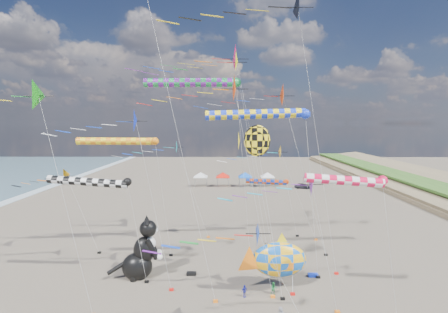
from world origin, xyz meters
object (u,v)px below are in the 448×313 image
Objects in this scene: fish_inflatable at (279,259)px; child_green at (274,288)px; cat_inflatable at (140,247)px; child_blue at (244,291)px; parked_car at (302,186)px.

fish_inflatable is 5.67× the size of child_green.
child_blue is (9.40, -3.60, -2.36)m from cat_inflatable.
child_green is 49.41m from parked_car.
fish_inflatable is at bearing -177.86° from parked_car.
parked_car is (15.18, 48.15, 0.09)m from child_blue.
cat_inflatable is 10.34m from child_blue.
fish_inflatable is at bearing -23.40° from cat_inflatable.
fish_inflatable reaches higher than parked_car.
child_green is at bearing -24.67° from child_blue.
fish_inflatable is 3.92m from child_blue.
fish_inflatable is at bearing -9.19° from child_blue.
cat_inflatable is 50.93m from parked_car.
cat_inflatable is at bearing 159.72° from child_green.
parked_car is (12.72, 47.75, 0.04)m from child_green.
child_green is at bearing -178.15° from parked_car.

